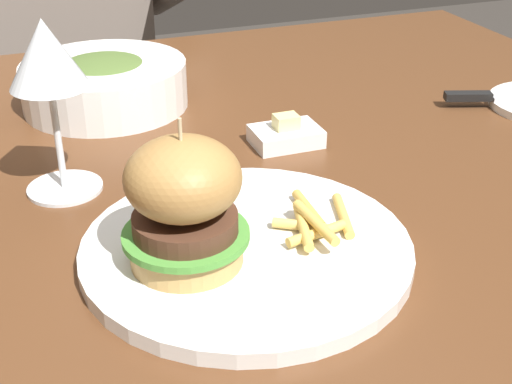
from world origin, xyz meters
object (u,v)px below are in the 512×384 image
(table_knife, at_px, (512,98))
(soup_bowl, at_px, (105,83))
(wine_glass, at_px, (47,63))
(diner_person, at_px, (63,94))
(butter_dish, at_px, (286,135))
(main_plate, at_px, (246,249))
(burger_sandwich, at_px, (184,203))

(table_knife, height_order, soup_bowl, soup_bowl)
(table_knife, bearing_deg, wine_glass, -177.30)
(wine_glass, distance_m, diner_person, 0.83)
(table_knife, bearing_deg, butter_dish, -179.50)
(table_knife, relative_size, diner_person, 0.17)
(main_plate, height_order, butter_dish, butter_dish)
(wine_glass, height_order, diner_person, diner_person)
(butter_dish, bearing_deg, soup_bowl, 131.86)
(wine_glass, bearing_deg, burger_sandwich, -67.79)
(butter_dish, xyz_separation_m, diner_person, (-0.18, 0.74, -0.19))
(main_plate, height_order, table_knife, table_knife)
(soup_bowl, bearing_deg, wine_glass, -110.48)
(burger_sandwich, distance_m, diner_person, 0.98)
(wine_glass, relative_size, table_knife, 0.87)
(wine_glass, xyz_separation_m, soup_bowl, (0.08, 0.22, -0.10))
(main_plate, relative_size, table_knife, 1.41)
(soup_bowl, bearing_deg, diner_person, 91.23)
(main_plate, distance_m, wine_glass, 0.26)
(burger_sandwich, bearing_deg, diner_person, 90.47)
(table_knife, bearing_deg, burger_sandwich, -156.43)
(main_plate, height_order, burger_sandwich, burger_sandwich)
(main_plate, bearing_deg, wine_glass, 126.47)
(butter_dish, height_order, soup_bowl, soup_bowl)
(wine_glass, relative_size, butter_dish, 2.27)
(main_plate, xyz_separation_m, diner_person, (-0.06, 0.94, -0.18))
(soup_bowl, bearing_deg, table_knife, -21.22)
(wine_glass, xyz_separation_m, diner_person, (0.07, 0.77, -0.31))
(table_knife, bearing_deg, soup_bowl, 158.78)
(main_plate, distance_m, diner_person, 0.96)
(table_knife, relative_size, butter_dish, 2.61)
(burger_sandwich, xyz_separation_m, table_knife, (0.49, 0.21, -0.05))
(wine_glass, bearing_deg, diner_person, 84.85)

